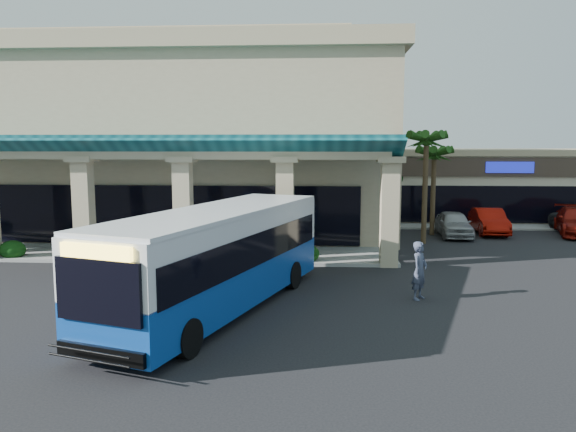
# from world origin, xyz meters

# --- Properties ---
(ground) EXTENTS (110.00, 110.00, 0.00)m
(ground) POSITION_xyz_m (0.00, 0.00, 0.00)
(ground) COLOR black
(main_building) EXTENTS (30.80, 14.80, 11.35)m
(main_building) POSITION_xyz_m (-8.00, 16.00, 5.67)
(main_building) COLOR tan
(main_building) RESTS_ON ground
(arcade) EXTENTS (30.00, 6.20, 5.70)m
(arcade) POSITION_xyz_m (-8.00, 6.80, 2.85)
(arcade) COLOR #0D464F
(arcade) RESTS_ON ground
(strip_mall) EXTENTS (22.50, 12.50, 4.90)m
(strip_mall) POSITION_xyz_m (18.00, 24.00, 2.45)
(strip_mall) COLOR beige
(strip_mall) RESTS_ON ground
(palm_0) EXTENTS (2.40, 2.40, 6.60)m
(palm_0) POSITION_xyz_m (8.50, 11.00, 3.30)
(palm_0) COLOR #1A4111
(palm_0) RESTS_ON ground
(palm_1) EXTENTS (2.40, 2.40, 5.80)m
(palm_1) POSITION_xyz_m (9.50, 14.00, 2.90)
(palm_1) COLOR #1A4111
(palm_1) RESTS_ON ground
(broadleaf_tree) EXTENTS (2.60, 2.60, 4.81)m
(broadleaf_tree) POSITION_xyz_m (7.50, 19.00, 2.41)
(broadleaf_tree) COLOR black
(broadleaf_tree) RESTS_ON ground
(transit_bus) EXTENTS (6.14, 11.94, 3.26)m
(transit_bus) POSITION_xyz_m (-0.12, -1.74, 1.63)
(transit_bus) COLOR #0F43A3
(transit_bus) RESTS_ON ground
(pedestrian) EXTENTS (0.80, 0.87, 2.00)m
(pedestrian) POSITION_xyz_m (6.47, -0.00, 1.00)
(pedestrian) COLOR #3E455B
(pedestrian) RESTS_ON ground
(car_silver) EXTENTS (1.88, 4.35, 1.46)m
(car_silver) POSITION_xyz_m (10.62, 13.45, 0.73)
(car_silver) COLOR #A1A1A3
(car_silver) RESTS_ON ground
(car_white) EXTENTS (1.80, 4.59, 1.49)m
(car_white) POSITION_xyz_m (12.94, 14.67, 0.74)
(car_white) COLOR #940F05
(car_white) RESTS_ON ground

